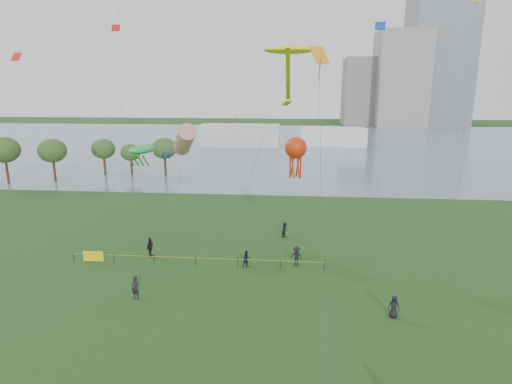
{
  "coord_description": "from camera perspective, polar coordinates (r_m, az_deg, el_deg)",
  "views": [
    {
      "loc": [
        2.99,
        -23.83,
        16.45
      ],
      "look_at": [
        0.0,
        10.0,
        8.0
      ],
      "focal_mm": 30.0,
      "sensor_mm": 36.0,
      "label": 1
    }
  ],
  "objects": [
    {
      "name": "kite_creature",
      "position": [
        48.74,
        -14.92,
        5.52
      ],
      "size": [
        2.71,
        9.62,
        10.16
      ],
      "rotation": [
        0.0,
        0.0,
        -0.13
      ],
      "color": "#3F3F42"
    },
    {
      "name": "kite_delta",
      "position": [
        31.37,
        8.49,
        15.78
      ],
      "size": [
        1.5,
        12.12,
        19.2
      ],
      "rotation": [
        0.0,
        0.0,
        0.03
      ],
      "color": "#3F3F42"
    },
    {
      "name": "spectator_d",
      "position": [
        33.7,
        17.9,
        -14.34
      ],
      "size": [
        0.91,
        0.66,
        1.71
      ],
      "primitive_type": "imported",
      "rotation": [
        0.0,
        0.0,
        -0.15
      ],
      "color": "black",
      "rests_on": "ground_plane"
    },
    {
      "name": "spectator_f",
      "position": [
        35.88,
        -15.78,
        -12.18
      ],
      "size": [
        0.79,
        0.62,
        1.91
      ],
      "primitive_type": "imported",
      "rotation": [
        0.0,
        0.0,
        -0.25
      ],
      "color": "black",
      "rests_on": "ground_plane"
    },
    {
      "name": "spectator_g",
      "position": [
        47.83,
        3.91,
        -5.08
      ],
      "size": [
        0.98,
        1.05,
        1.74
      ],
      "primitive_type": "imported",
      "rotation": [
        0.0,
        0.0,
        1.08
      ],
      "color": "black",
      "rests_on": "ground_plane"
    },
    {
      "name": "fence",
      "position": [
        42.83,
        -16.14,
        -8.4
      ],
      "size": [
        24.07,
        0.07,
        1.05
      ],
      "color": "black",
      "rests_on": "ground_plane"
    },
    {
      "name": "lake",
      "position": [
        124.96,
        3.65,
        6.39
      ],
      "size": [
        400.0,
        120.0,
        0.08
      ],
      "primitive_type": "cube",
      "color": "slate",
      "rests_on": "ground_plane"
    },
    {
      "name": "spectator_b",
      "position": [
        40.67,
        5.42,
        -8.5
      ],
      "size": [
        1.42,
        1.18,
        1.91
      ],
      "primitive_type": "imported",
      "rotation": [
        0.0,
        0.0,
        -0.46
      ],
      "color": "black",
      "rests_on": "ground_plane"
    },
    {
      "name": "kite_windsock",
      "position": [
        48.92,
        -9.55,
        6.86
      ],
      "size": [
        4.35,
        10.22,
        12.56
      ],
      "rotation": [
        0.0,
        0.0,
        -0.05
      ],
      "color": "#3F3F42"
    },
    {
      "name": "building_low",
      "position": [
        194.03,
        14.0,
        12.85
      ],
      "size": [
        16.0,
        18.0,
        28.0
      ],
      "primitive_type": "cube",
      "color": "slate",
      "rests_on": "ground_plane"
    },
    {
      "name": "spectator_a",
      "position": [
        40.23,
        -1.25,
        -8.92
      ],
      "size": [
        0.99,
        0.93,
        1.62
      ],
      "primitive_type": "imported",
      "rotation": [
        0.0,
        0.0,
        0.53
      ],
      "color": "black",
      "rests_on": "ground_plane"
    },
    {
      "name": "pavilion_left",
      "position": [
        120.53,
        -2.15,
        7.56
      ],
      "size": [
        22.0,
        8.0,
        6.0
      ],
      "primitive_type": "cube",
      "color": "silver",
      "rests_on": "ground_plane"
    },
    {
      "name": "ground_plane",
      "position": [
        29.12,
        -1.85,
        -20.44
      ],
      "size": [
        400.0,
        400.0,
        0.0
      ],
      "primitive_type": "plane",
      "color": "#143611"
    },
    {
      "name": "small_kites",
      "position": [
        42.75,
        -0.15,
        22.37
      ],
      "size": [
        46.49,
        11.75,
        8.03
      ],
      "color": "red"
    },
    {
      "name": "pavilion_right",
      "position": [
        123.12,
        10.23,
        7.25
      ],
      "size": [
        18.0,
        7.0,
        5.0
      ],
      "primitive_type": "cube",
      "color": "silver",
      "rests_on": "ground_plane"
    },
    {
      "name": "building_mid",
      "position": [
        190.76,
        18.65,
        14.04
      ],
      "size": [
        20.0,
        20.0,
        38.0
      ],
      "primitive_type": "cube",
      "color": "gray",
      "rests_on": "ground_plane"
    },
    {
      "name": "spectator_c",
      "position": [
        43.8,
        -13.94,
        -7.16
      ],
      "size": [
        0.66,
        1.2,
        1.94
      ],
      "primitive_type": "imported",
      "rotation": [
        0.0,
        0.0,
        1.4
      ],
      "color": "black",
      "rests_on": "ground_plane"
    },
    {
      "name": "kite_stingray",
      "position": [
        41.54,
        4.43,
        18.26
      ],
      "size": [
        8.11,
        9.97,
        20.05
      ],
      "rotation": [
        0.0,
        0.0,
        -0.15
      ],
      "color": "#3F3F42"
    },
    {
      "name": "trees",
      "position": [
        82.87,
        -22.35,
        5.2
      ],
      "size": [
        30.02,
        13.95,
        8.08
      ],
      "color": "#352218",
      "rests_on": "ground_plane"
    },
    {
      "name": "kite_octopus",
      "position": [
        40.75,
        5.32,
        5.78
      ],
      "size": [
        3.45,
        3.7,
        11.81
      ],
      "rotation": [
        0.0,
        0.0,
        -0.07
      ],
      "color": "#3F3F42"
    }
  ]
}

